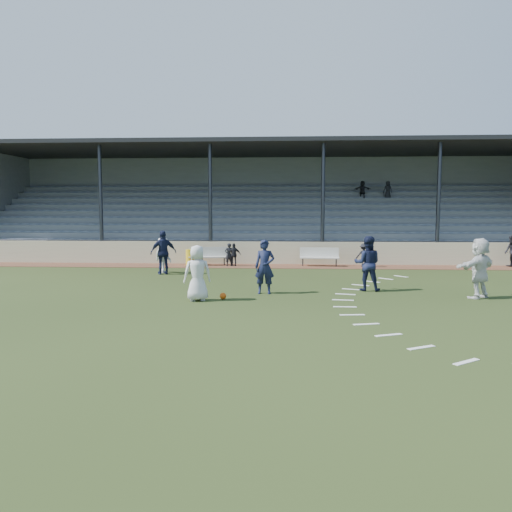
{
  "coord_description": "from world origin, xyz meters",
  "views": [
    {
      "loc": [
        1.04,
        -15.02,
        2.98
      ],
      "look_at": [
        0.0,
        2.5,
        1.3
      ],
      "focal_mm": 35.0,
      "sensor_mm": 36.0,
      "label": 1
    }
  ],
  "objects": [
    {
      "name": "cinder_track",
      "position": [
        0.0,
        10.5,
        0.01
      ],
      "size": [
        34.0,
        2.0,
        0.02
      ],
      "primitive_type": "cube",
      "color": "brown",
      "rests_on": "ground"
    },
    {
      "name": "sub_left_far",
      "position": [
        -1.6,
        10.39,
        0.6
      ],
      "size": [
        0.72,
        0.4,
        1.17
      ],
      "primitive_type": "imported",
      "rotation": [
        0.0,
        0.0,
        3.32
      ],
      "color": "black",
      "rests_on": "cinder_track"
    },
    {
      "name": "player_white_lead",
      "position": [
        -1.79,
        0.78,
        0.91
      ],
      "size": [
        1.02,
        0.82,
        1.81
      ],
      "primitive_type": "imported",
      "rotation": [
        0.0,
        0.0,
        3.45
      ],
      "color": "silver",
      "rests_on": "ground"
    },
    {
      "name": "grandstand",
      "position": [
        0.0,
        16.26,
        2.2
      ],
      "size": [
        34.6,
        9.0,
        6.61
      ],
      "color": "gray",
      "rests_on": "ground"
    },
    {
      "name": "official",
      "position": [
        12.39,
        10.61,
        0.83
      ],
      "size": [
        0.67,
        0.83,
        1.61
      ],
      "primitive_type": "imported",
      "rotation": [
        0.0,
        0.0,
        4.79
      ],
      "color": "black",
      "rests_on": "cinder_track"
    },
    {
      "name": "football",
      "position": [
        -1.0,
        1.07,
        0.11
      ],
      "size": [
        0.22,
        0.22,
        0.22
      ],
      "primitive_type": "sphere",
      "color": "#CA4B0B",
      "rests_on": "ground"
    },
    {
      "name": "penalty_arc",
      "position": [
        4.12,
        0.0,
        0.01
      ],
      "size": [
        3.89,
        14.63,
        0.01
      ],
      "color": "white",
      "rests_on": "ground"
    },
    {
      "name": "player_navy_lead",
      "position": [
        0.32,
        2.25,
        0.95
      ],
      "size": [
        0.72,
        0.49,
        1.89
      ],
      "primitive_type": "imported",
      "rotation": [
        0.0,
        0.0,
        -0.06
      ],
      "color": "#131935",
      "rests_on": "ground"
    },
    {
      "name": "player_navy_mid",
      "position": [
        4.01,
        3.11,
        0.99
      ],
      "size": [
        1.07,
        0.9,
        1.98
      ],
      "primitive_type": "imported",
      "rotation": [
        0.0,
        0.0,
        2.98
      ],
      "color": "#131935",
      "rests_on": "ground"
    },
    {
      "name": "player_white_wing",
      "position": [
        -4.62,
        7.66,
        0.82
      ],
      "size": [
        1.21,
        1.14,
        1.64
      ],
      "primitive_type": "imported",
      "rotation": [
        0.0,
        0.0,
        2.45
      ],
      "color": "silver",
      "rests_on": "ground"
    },
    {
      "name": "trash_bin",
      "position": [
        -3.91,
        10.66,
        0.43
      ],
      "size": [
        0.51,
        0.51,
        0.82
      ],
      "primitive_type": "cylinder",
      "color": "yellow",
      "rests_on": "cinder_track"
    },
    {
      "name": "ground",
      "position": [
        0.0,
        0.0,
        0.0
      ],
      "size": [
        90.0,
        90.0,
        0.0
      ],
      "primitive_type": "plane",
      "color": "#273515",
      "rests_on": "ground"
    },
    {
      "name": "player_white_back",
      "position": [
        7.48,
        1.81,
        1.01
      ],
      "size": [
        1.84,
        1.61,
        2.01
      ],
      "primitive_type": "imported",
      "rotation": [
        0.0,
        0.0,
        3.8
      ],
      "color": "silver",
      "rests_on": "ground"
    },
    {
      "name": "bench_left",
      "position": [
        -2.99,
        10.72,
        0.58
      ],
      "size": [
        2.04,
        0.71,
        0.95
      ],
      "rotation": [
        0.0,
        0.0,
        0.13
      ],
      "color": "beige",
      "rests_on": "cinder_track"
    },
    {
      "name": "player_navy_wing",
      "position": [
        -4.47,
        7.14,
        0.99
      ],
      "size": [
        1.26,
        0.91,
        1.98
      ],
      "primitive_type": "imported",
      "rotation": [
        0.0,
        0.0,
        3.55
      ],
      "color": "#131935",
      "rests_on": "ground"
    },
    {
      "name": "sub_left_near",
      "position": [
        -1.87,
        10.41,
        0.61
      ],
      "size": [
        0.5,
        0.43,
        1.17
      ],
      "primitive_type": "imported",
      "rotation": [
        0.0,
        0.0,
        3.55
      ],
      "color": "black",
      "rests_on": "cinder_track"
    },
    {
      "name": "retaining_wall",
      "position": [
        0.0,
        11.55,
        0.6
      ],
      "size": [
        34.0,
        0.18,
        1.2
      ],
      "primitive_type": "cube",
      "color": "beige",
      "rests_on": "ground"
    },
    {
      "name": "sub_right",
      "position": [
        5.01,
        10.49,
        0.61
      ],
      "size": [
        0.78,
        0.47,
        1.19
      ],
      "primitive_type": "imported",
      "rotation": [
        0.0,
        0.0,
        3.18
      ],
      "color": "black",
      "rests_on": "cinder_track"
    },
    {
      "name": "bench_right",
      "position": [
        2.78,
        10.67,
        0.58
      ],
      "size": [
        2.03,
        0.61,
        0.95
      ],
      "rotation": [
        0.0,
        0.0,
        -0.08
      ],
      "color": "beige",
      "rests_on": "cinder_track"
    }
  ]
}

